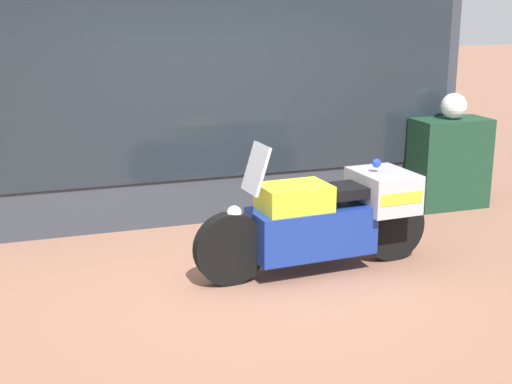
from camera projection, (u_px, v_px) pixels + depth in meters
name	position (u px, v px, depth m)	size (l,w,h in m)	color
ground_plane	(243.00, 279.00, 6.71)	(60.00, 60.00, 0.00)	#8E604C
shop_building	(152.00, 83.00, 7.97)	(6.87, 0.55, 3.26)	#333842
window_display	(220.00, 177.00, 8.55)	(5.55, 0.30, 2.07)	slate
paramedic_motorcycle	(328.00, 216.00, 6.82)	(2.41, 0.70, 1.29)	black
utility_cabinet	(449.00, 163.00, 8.93)	(0.94, 0.51, 1.12)	#193D28
white_helmet	(454.00, 106.00, 8.73)	(0.32, 0.32, 0.32)	white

